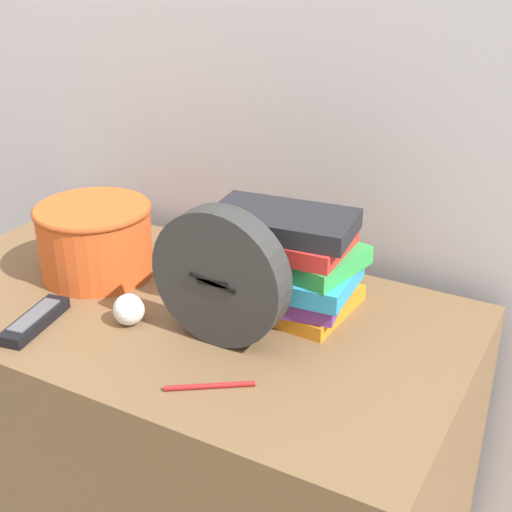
{
  "coord_description": "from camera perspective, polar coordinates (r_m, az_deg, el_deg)",
  "views": [
    {
      "loc": [
        0.66,
        -0.62,
        1.35
      ],
      "look_at": [
        0.15,
        0.3,
        0.84
      ],
      "focal_mm": 50.0,
      "sensor_mm": 36.0,
      "label": 1
    }
  ],
  "objects": [
    {
      "name": "crumpled_paper_ball",
      "position": [
        1.23,
        -10.14,
        -4.24
      ],
      "size": [
        0.05,
        0.05,
        0.05
      ],
      "color": "white",
      "rests_on": "desk"
    },
    {
      "name": "book_stack",
      "position": [
        1.23,
        2.61,
        -0.51
      ],
      "size": [
        0.26,
        0.21,
        0.19
      ],
      "color": "orange",
      "rests_on": "desk"
    },
    {
      "name": "desk_clock",
      "position": [
        1.13,
        -2.93,
        -1.71
      ],
      "size": [
        0.23,
        0.05,
        0.23
      ],
      "color": "#333333",
      "rests_on": "desk"
    },
    {
      "name": "wall_back",
      "position": [
        1.43,
        1.15,
        19.59
      ],
      "size": [
        6.0,
        0.04,
        2.4
      ],
      "color": "silver",
      "rests_on": "ground_plane"
    },
    {
      "name": "pen",
      "position": [
        1.07,
        -3.73,
        -10.33
      ],
      "size": [
        0.12,
        0.08,
        0.01
      ],
      "color": "#B21E1E",
      "rests_on": "desk"
    },
    {
      "name": "desk",
      "position": [
        1.49,
        -5.72,
        -16.09
      ],
      "size": [
        1.04,
        0.56,
        0.72
      ],
      "color": "brown",
      "rests_on": "ground_plane"
    },
    {
      "name": "basket",
      "position": [
        1.4,
        -12.75,
        1.43
      ],
      "size": [
        0.22,
        0.22,
        0.14
      ],
      "color": "#E05623",
      "rests_on": "desk"
    },
    {
      "name": "tv_remote",
      "position": [
        1.27,
        -17.27,
        -4.95
      ],
      "size": [
        0.07,
        0.16,
        0.02
      ],
      "color": "black",
      "rests_on": "desk"
    }
  ]
}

